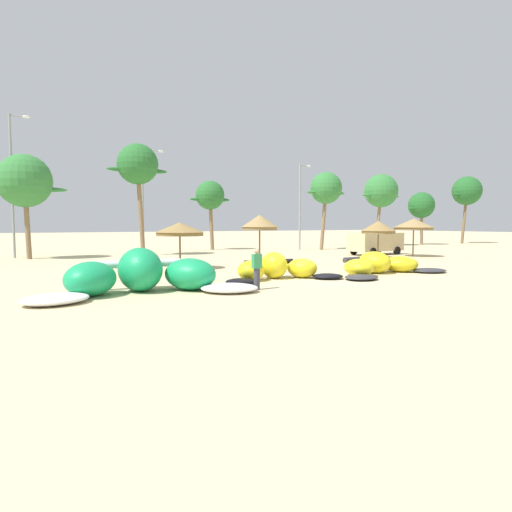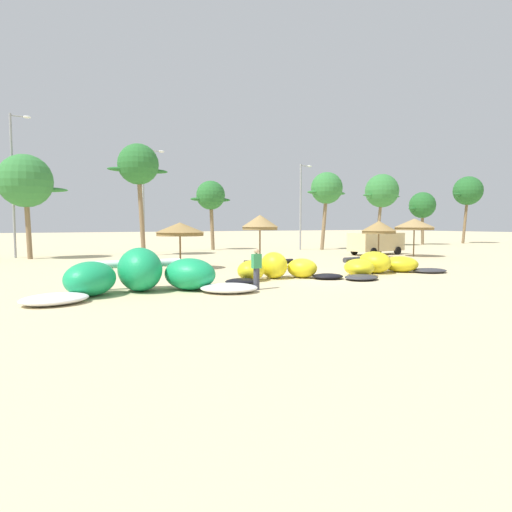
% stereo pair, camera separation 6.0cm
% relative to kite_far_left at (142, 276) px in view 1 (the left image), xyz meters
% --- Properties ---
extents(ground_plane, '(260.00, 260.00, 0.00)m').
position_rel_kite_far_left_xyz_m(ground_plane, '(8.59, 0.59, -0.64)').
color(ground_plane, beige).
extents(kite_far_left, '(8.59, 4.33, 1.68)m').
position_rel_kite_far_left_xyz_m(kite_far_left, '(0.00, 0.00, 0.00)').
color(kite_far_left, white).
rests_on(kite_far_left, ground).
extents(kite_left, '(6.21, 3.06, 1.26)m').
position_rel_kite_far_left_xyz_m(kite_left, '(6.62, 1.02, -0.16)').
color(kite_left, black).
rests_on(kite_left, ground).
extents(kite_left_of_center, '(7.50, 3.77, 1.15)m').
position_rel_kite_far_left_xyz_m(kite_left_of_center, '(12.47, 0.27, -0.20)').
color(kite_left_of_center, '#333338').
rests_on(kite_left_of_center, ground).
extents(beach_umbrella_near_van, '(2.81, 2.81, 2.68)m').
position_rel_kite_far_left_xyz_m(beach_umbrella_near_van, '(4.30, 7.78, 1.65)').
color(beach_umbrella_near_van, brown).
rests_on(beach_umbrella_near_van, ground).
extents(beach_umbrella_middle, '(2.37, 2.37, 3.17)m').
position_rel_kite_far_left_xyz_m(beach_umbrella_middle, '(9.85, 8.23, 2.04)').
color(beach_umbrella_middle, brown).
rests_on(beach_umbrella_middle, ground).
extents(beach_umbrella_near_palms, '(2.58, 2.58, 2.82)m').
position_rel_kite_far_left_xyz_m(beach_umbrella_near_palms, '(19.97, 7.96, 1.70)').
color(beach_umbrella_near_palms, brown).
rests_on(beach_umbrella_near_palms, ground).
extents(beach_umbrella_outermost, '(3.13, 3.13, 3.02)m').
position_rel_kite_far_left_xyz_m(beach_umbrella_outermost, '(23.85, 8.03, 1.93)').
color(beach_umbrella_outermost, brown).
rests_on(beach_umbrella_outermost, ground).
extents(parked_van, '(5.09, 2.60, 1.84)m').
position_rel_kite_far_left_xyz_m(parked_van, '(22.68, 11.07, 0.45)').
color(parked_van, beige).
rests_on(parked_van, ground).
extents(person_near_kites, '(0.36, 0.24, 1.62)m').
position_rel_kite_far_left_xyz_m(person_near_kites, '(4.12, -1.43, 0.18)').
color(person_near_kites, '#383842').
rests_on(person_near_kites, ground).
extents(palm_left, '(5.79, 3.86, 7.66)m').
position_rel_kite_far_left_xyz_m(palm_left, '(-3.01, 20.25, 5.04)').
color(palm_left, '#7F6647').
rests_on(palm_left, ground).
extents(palm_left_of_gap, '(4.91, 3.27, 9.04)m').
position_rel_kite_far_left_xyz_m(palm_left_of_gap, '(5.13, 19.71, 6.65)').
color(palm_left_of_gap, '#7F6647').
rests_on(palm_left_of_gap, ground).
extents(palm_center_left, '(4.32, 2.88, 6.90)m').
position_rel_kite_far_left_xyz_m(palm_center_left, '(13.57, 24.54, 4.72)').
color(palm_center_left, '#7F6647').
rests_on(palm_center_left, ground).
extents(palm_center_right, '(4.76, 3.17, 7.78)m').
position_rel_kite_far_left_xyz_m(palm_center_right, '(23.84, 19.11, 5.46)').
color(palm_center_right, '#7F6647').
rests_on(palm_center_right, ground).
extents(palm_right_of_gap, '(5.94, 3.96, 8.51)m').
position_rel_kite_far_left_xyz_m(palm_right_of_gap, '(34.79, 22.48, 5.83)').
color(palm_right_of_gap, '#7F6647').
rests_on(palm_right_of_gap, ground).
extents(palm_right, '(4.86, 3.24, 6.57)m').
position_rel_kite_far_left_xyz_m(palm_right, '(41.12, 21.85, 4.24)').
color(palm_right, '#7F6647').
rests_on(palm_right, ground).
extents(palm_rightmost, '(5.74, 3.83, 8.95)m').
position_rel_kite_far_left_xyz_m(palm_rightmost, '(49.75, 21.71, 6.32)').
color(palm_rightmost, brown).
rests_on(palm_rightmost, ground).
extents(lamppost_west_center, '(1.49, 0.24, 10.83)m').
position_rel_kite_far_left_xyz_m(lamppost_west_center, '(-3.70, 21.93, 5.29)').
color(lamppost_west_center, gray).
rests_on(lamppost_west_center, ground).
extents(lamppost_east_center, '(2.08, 0.24, 9.25)m').
position_rel_kite_far_left_xyz_m(lamppost_east_center, '(6.56, 22.97, 4.56)').
color(lamppost_east_center, gray).
rests_on(lamppost_east_center, ground).
extents(lamppost_east, '(1.43, 0.24, 8.56)m').
position_rel_kite_far_left_xyz_m(lamppost_east, '(21.59, 20.28, 4.13)').
color(lamppost_east, gray).
rests_on(lamppost_east, ground).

